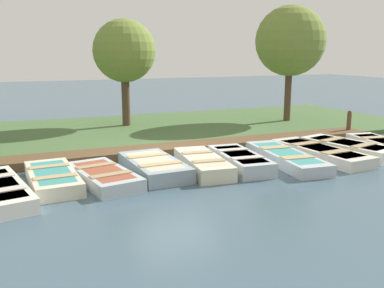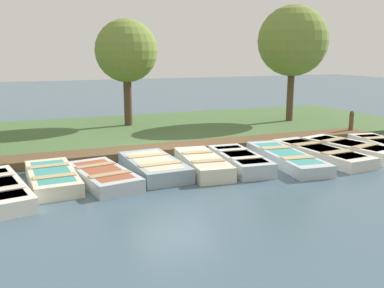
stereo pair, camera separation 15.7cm
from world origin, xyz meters
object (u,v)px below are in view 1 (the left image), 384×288
Objects in this scene: rowboat_2 at (53,178)px; rowboat_3 at (104,176)px; rowboat_6 at (240,160)px; rowboat_7 at (286,157)px; rowboat_4 at (154,167)px; park_tree_left at (124,52)px; park_tree_center at (290,41)px; mooring_post_far at (349,123)px; rowboat_5 at (203,163)px; rowboat_8 at (320,153)px; rowboat_9 at (347,148)px.

rowboat_3 is at bearing 74.02° from rowboat_2.
rowboat_7 is (0.11, 1.49, -0.04)m from rowboat_6.
rowboat_4 is 7.69m from park_tree_left.
mooring_post_far is at bearing 9.36° from park_tree_center.
rowboat_4 is at bearing -91.87° from rowboat_6.
park_tree_center is (-5.67, 6.75, 3.48)m from rowboat_5.
park_tree_left is (-7.25, 2.44, 3.07)m from rowboat_3.
park_tree_left is 0.87× the size of park_tree_center.
rowboat_9 reaches higher than rowboat_8.
rowboat_3 is at bearing -95.28° from rowboat_8.
rowboat_4 is 8.90m from mooring_post_far.
rowboat_4 reaches higher than rowboat_3.
rowboat_4 is 0.85× the size of rowboat_9.
rowboat_5 is 2.75× the size of mooring_post_far.
rowboat_6 is 2.83m from rowboat_8.
rowboat_2 is 2.62m from rowboat_4.
rowboat_4 is at bearing -93.50° from rowboat_5.
mooring_post_far is at bearing 123.23° from rowboat_9.
rowboat_4 is 0.97× the size of rowboat_5.
rowboat_2 is at bearing -63.12° from park_tree_center.
rowboat_7 is 1.13× the size of rowboat_9.
mooring_post_far is 0.22× the size of park_tree_left.
rowboat_3 is 1.00× the size of rowboat_6.
rowboat_3 is at bearing -85.45° from rowboat_6.
rowboat_6 is at bearing -68.51° from mooring_post_far.
mooring_post_far reaches higher than rowboat_7.
rowboat_2 is at bearing -88.44° from rowboat_6.
rowboat_7 is at bearing -61.51° from mooring_post_far.
rowboat_7 is at bearing 21.51° from park_tree_left.
rowboat_6 is at bearing -88.64° from rowboat_7.
rowboat_4 is 0.59× the size of park_tree_left.
park_tree_left is at bearing 169.17° from rowboat_4.
rowboat_2 is 7.91m from rowboat_8.
mooring_post_far reaches higher than rowboat_8.
rowboat_6 is at bearing 11.12° from park_tree_left.
park_tree_center is at bearing 149.32° from rowboat_8.
rowboat_6 reaches higher than rowboat_4.
rowboat_9 is 3.23m from mooring_post_far.
rowboat_8 is 1.16m from rowboat_9.
rowboat_3 is 1.44m from rowboat_4.
park_tree_left is at bearing -156.90° from rowboat_9.
rowboat_2 reaches higher than rowboat_8.
rowboat_5 is 2.61m from rowboat_7.
mooring_post_far is at bearing 57.46° from park_tree_left.
mooring_post_far is (-2.39, 10.06, 0.34)m from rowboat_3.
rowboat_7 is 8.00m from park_tree_center.
rowboat_8 is at bearing 84.68° from rowboat_2.
mooring_post_far is (-2.45, 3.35, 0.33)m from rowboat_8.
rowboat_7 is (0.44, 6.56, -0.01)m from rowboat_2.
park_tree_left is at bearing -152.72° from rowboat_7.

